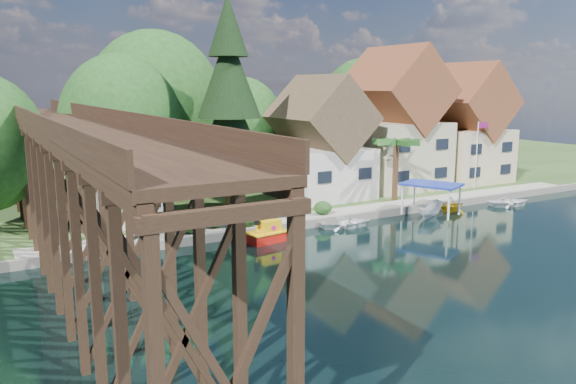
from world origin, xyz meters
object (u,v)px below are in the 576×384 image
Objects in this scene: house_center at (394,128)px; house_right at (463,131)px; tugboat at (267,233)px; boat_white_a at (345,221)px; trestle_bridge at (73,182)px; house_left at (320,146)px; flagpole at (478,147)px; conifer at (229,110)px; boat_yellow at (452,204)px; boat_white_b at (510,201)px; palm_tree at (396,144)px; shed at (125,178)px; boat_canopy at (431,203)px.

house_right is at bearing -3.18° from house_center.
boat_white_a is (7.07, 0.76, -0.18)m from tugboat.
trestle_bridge is at bearing -160.51° from house_center.
flagpole is at bearing -15.36° from house_left.
boat_yellow is at bearing -23.18° from conifer.
house_right is 3.19× the size of boat_white_b.
house_center is 22.90m from tugboat.
conifer reaches higher than house_left.
palm_tree is (27.64, 5.77, 0.17)m from trestle_bridge.
house_right is at bearing 0.00° from house_left.
boat_yellow reaches higher than boat_white_b.
house_center reaches higher than flagpole.
flagpole is at bearing 9.57° from trestle_bridge.
conifer is (-27.79, -2.06, 2.85)m from house_right.
trestle_bridge is 37.08m from boat_white_b.
house_center is at bearing 19.49° from trestle_bridge.
boat_white_a is (6.27, -7.04, -8.21)m from conifer.
flagpole is at bearing -5.04° from conifer.
palm_tree is 1.47× the size of boat_white_b.
boat_yellow is at bearing 1.60° from tugboat.
trestle_bridge is at bearing 90.82° from boat_yellow.
shed is 1.49× the size of boat_canopy.
shed is at bearing 70.76° from boat_yellow.
boat_yellow is at bearing 2.77° from trestle_bridge.
boat_yellow is (-8.42, -5.05, -3.83)m from flagpole.
conifer reaches higher than palm_tree.
flagpole is 20.21m from boat_white_a.
trestle_bridge is at bearing -170.43° from flagpole.
shed is at bearing -175.76° from house_center.
boat_canopy reaches higher than boat_yellow.
boat_yellow is at bearing 12.16° from boat_canopy.
house_center is at bearing 65.43° from boat_canopy.
trestle_bridge is at bearing -146.43° from conifer.
boat_canopy is (22.19, -8.52, -2.61)m from shed.
house_right is 0.74× the size of conifer.
palm_tree is at bearing -176.12° from flagpole.
flagpole reaches higher than boat_yellow.
boat_yellow is at bearing -76.82° from boat_white_a.
palm_tree is at bearing -49.07° from boat_white_a.
shed is at bearing 158.98° from boat_canopy.
shed is (5.00, 9.33, -1.52)m from trestle_bridge.
shed is at bearing 76.89° from boat_white_a.
house_right is 23.97m from boat_white_a.
boat_white_a is 0.77× the size of boat_canopy.
trestle_bridge reaches higher than palm_tree.
tugboat is (12.42, 0.97, -4.75)m from trestle_bridge.
trestle_bridge is 11.33× the size of boat_white_b.
conifer is at bearing -175.76° from house_right.
shed is 2.01× the size of boat_white_b.
conifer reaches higher than boat_white_b.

